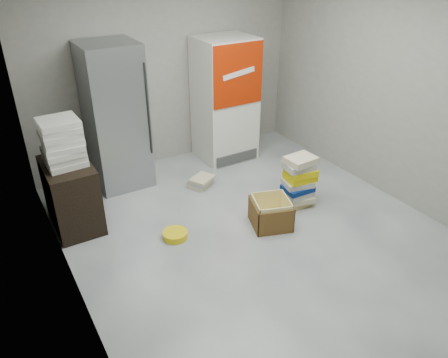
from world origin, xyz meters
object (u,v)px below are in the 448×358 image
wood_shelf (72,195)px  phonebook_stack_main (299,181)px  coke_cooler (225,100)px  cardboard_box (271,214)px  steel_fridge (116,117)px

wood_shelf → phonebook_stack_main: size_ratio=1.17×
coke_cooler → cardboard_box: coke_cooler is taller
phonebook_stack_main → cardboard_box: size_ratio=1.24×
steel_fridge → wood_shelf: size_ratio=2.37×
steel_fridge → phonebook_stack_main: 2.49m
coke_cooler → wood_shelf: 2.63m
steel_fridge → cardboard_box: size_ratio=3.46×
wood_shelf → coke_cooler: bearing=16.3°
coke_cooler → phonebook_stack_main: bearing=-88.6°
wood_shelf → phonebook_stack_main: (2.52, -0.99, -0.06)m
steel_fridge → phonebook_stack_main: (1.69, -1.72, -0.61)m
wood_shelf → cardboard_box: (1.97, -1.18, -0.26)m
phonebook_stack_main → cardboard_box: bearing=-156.7°
coke_cooler → cardboard_box: (-0.51, -1.91, -0.76)m
coke_cooler → cardboard_box: 2.12m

